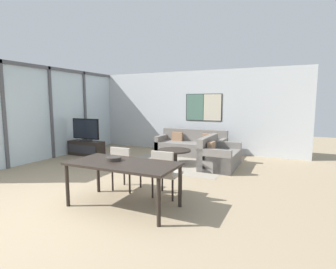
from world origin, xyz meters
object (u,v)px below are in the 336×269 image
tv_console (86,148)px  dining_chair_centre (165,171)px  television (86,130)px  sofa_main (192,147)px  coffee_table (174,153)px  dining_chair_left (124,166)px  sofa_side (217,157)px  fruit_bowl (114,158)px  dining_table (123,167)px

tv_console → dining_chair_centre: 4.63m
television → sofa_main: bearing=26.3°
coffee_table → dining_chair_left: (-0.01, -2.43, 0.19)m
tv_console → coffee_table: bearing=2.0°
dining_chair_centre → coffee_table: bearing=110.1°
sofa_main → sofa_side: 1.72m
sofa_side → fruit_bowl: bearing=163.3°
sofa_main → fruit_bowl: bearing=-87.2°
dining_chair_left → television: bearing=143.0°
sofa_main → dining_chair_centre: (0.89, -3.86, 0.22)m
television → dining_chair_left: (3.09, -2.33, -0.33)m
coffee_table → dining_chair_centre: 2.61m
tv_console → fruit_bowl: bearing=-41.8°
sofa_side → coffee_table: size_ratio=1.58×
television → fruit_bowl: television is taller
tv_console → sofa_main: (3.10, 1.53, 0.04)m
sofa_side → dining_chair_left: 2.88m
dining_chair_centre → tv_console: bearing=149.7°
sofa_side → dining_table: sofa_side is taller
dining_chair_left → fruit_bowl: size_ratio=3.33×
tv_console → dining_table: bearing=-40.4°
coffee_table → fruit_bowl: bearing=-85.9°
coffee_table → fruit_bowl: fruit_bowl is taller
dining_table → dining_chair_left: bearing=123.3°
television → dining_table: bearing=-40.4°
sofa_side → dining_chair_centre: dining_chair_centre is taller
television → sofa_main: 3.50m
sofa_main → fruit_bowl: size_ratio=8.54×
dining_chair_left → sofa_side: bearing=65.4°
fruit_bowl → television: bearing=138.2°
dining_chair_centre → sofa_side: bearing=83.5°
television → sofa_side: bearing=3.7°
sofa_side → dining_table: bearing=167.2°
television → dining_table: (3.54, -3.01, -0.15)m
tv_console → coffee_table: tv_console is taller
tv_console → fruit_bowl: size_ratio=4.59×
dining_table → dining_chair_centre: size_ratio=2.09×
dining_table → fruit_bowl: 0.25m
dining_chair_centre → fruit_bowl: 0.96m
television → dining_table: 4.65m
sofa_main → coffee_table: 1.42m
fruit_bowl → tv_console: bearing=138.2°
television → sofa_side: (4.29, 0.28, -0.56)m
sofa_side → dining_chair_left: bearing=155.4°
tv_console → fruit_bowl: (3.31, -2.96, 0.55)m
tv_console → dining_chair_centre: dining_chair_centre is taller
fruit_bowl → dining_chair_centre: bearing=42.8°
tv_console → sofa_side: bearing=3.7°
dining_chair_left → fruit_bowl: dining_chair_left is taller
television → coffee_table: 3.14m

